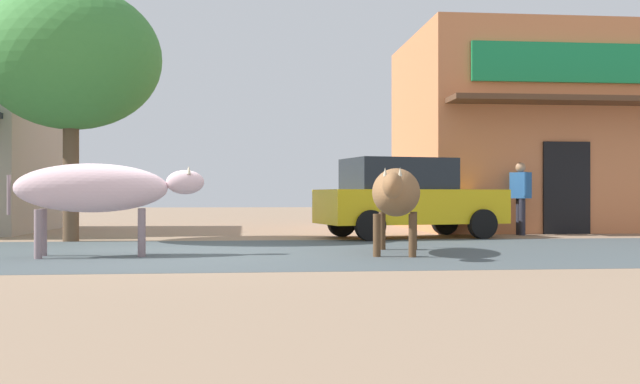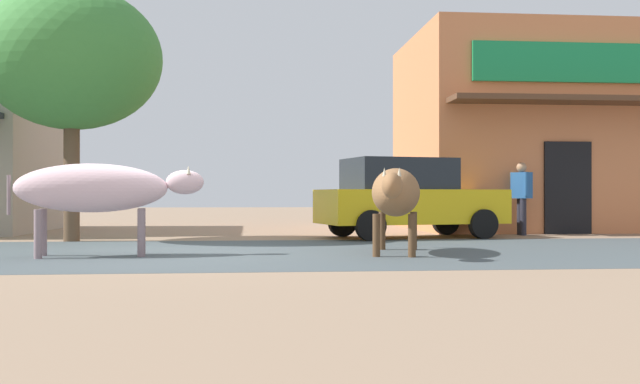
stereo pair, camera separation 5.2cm
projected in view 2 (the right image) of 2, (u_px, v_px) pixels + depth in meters
ground at (169, 253)px, 11.27m from camera, size 80.00×80.00×0.00m
asphalt_road at (169, 253)px, 11.27m from camera, size 72.00×5.89×0.00m
storefront_right_club at (552, 134)px, 19.40m from camera, size 7.48×6.16×4.99m
roadside_tree at (72, 59)px, 14.13m from camera, size 3.43×3.43×4.90m
parked_hatchback_car at (407, 197)px, 15.25m from camera, size 4.03×2.41×1.64m
cow_near_brown at (96, 189)px, 10.67m from camera, size 2.76×0.99×1.35m
cow_far_dark at (396, 193)px, 11.17m from camera, size 1.21×2.70×1.30m
pedestrian_by_shop at (522, 193)px, 16.21m from camera, size 0.44×0.61×1.61m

